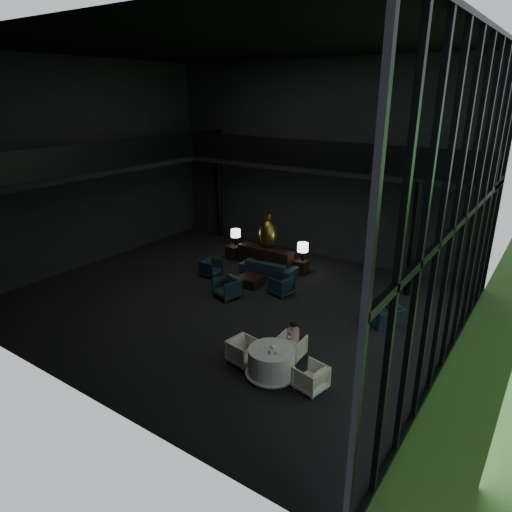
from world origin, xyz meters
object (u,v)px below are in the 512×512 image
Objects in this scene: lounge_armchair_south at (227,287)px; dining_chair_east at (310,378)px; lounge_armchair_west at (211,268)px; table_lamp_left at (236,234)px; lounge_armchair_east at (281,285)px; window_armchair at (385,314)px; dining_chair_north at (291,346)px; bronze_urn at (268,233)px; coffee_table at (251,281)px; child at (293,333)px; side_table_left at (233,252)px; side_table_right at (301,267)px; sofa at (269,265)px; console at (265,257)px; dining_chair_west at (243,351)px; table_lamp_right at (303,248)px; dining_table at (271,364)px.

lounge_armchair_south reaches higher than dining_chair_east.
lounge_armchair_south is (1.74, -1.22, 0.08)m from lounge_armchair_west.
table_lamp_left is 0.94× the size of lounge_armchair_east.
window_armchair is 3.50m from dining_chair_north.
bronze_urn is 2.06× the size of table_lamp_left.
dining_chair_east is at bearing -41.86° from coffee_table.
dining_chair_east is (5.45, -6.47, -1.05)m from bronze_urn.
side_table_left is at bearing -41.33° from child.
lounge_armchair_west reaches higher than side_table_right.
sofa is at bearing -50.60° from child.
coffee_table is at bearing -71.41° from console.
sofa is 3.45× the size of dining_chair_west.
side_table_right is 0.77m from table_lamp_right.
lounge_armchair_west is 6.35m from dining_chair_north.
dining_chair_north is at bearing -42.39° from table_lamp_left.
dining_chair_west is (5.04, -6.36, -0.73)m from table_lamp_left.
lounge_armchair_east reaches higher than dining_chair_north.
console is at bearing -78.07° from window_armchair.
console reaches higher than side_table_right.
coffee_table is (-1.33, 0.00, -0.18)m from lounge_armchair_east.
side_table_left is (-1.60, -0.06, -0.10)m from console.
lounge_armchair_east is 0.90× the size of lounge_armchair_south.
lounge_armchair_east reaches higher than lounge_armchair_west.
dining_table is (2.38, -4.34, -0.03)m from lounge_armchair_east.
sofa is at bearing -18.41° from side_table_left.
table_lamp_right is at bearing 91.44° from lounge_armchair_south.
console is 4.76× the size of side_table_right.
table_lamp_right is at bearing 90.00° from side_table_right.
bronze_urn is 1.74× the size of coffee_table.
bronze_urn reaches higher than dining_table.
table_lamp_left is at bearing -42.26° from child.
lounge_armchair_south is at bearing 81.62° from sofa.
side_table_left is 9.40m from dining_chair_east.
lounge_armchair_south is at bearing -105.91° from side_table_right.
table_lamp_left is at bearing -45.67° from dining_chair_north.
console is 1.74m from table_lamp_left.
table_lamp_left is (0.00, 0.18, 0.77)m from side_table_left.
lounge_armchair_west is 0.98× the size of dining_chair_west.
dining_chair_east is (4.84, -2.96, -0.08)m from lounge_armchair_south.
coffee_table is 1.30× the size of dining_chair_north.
dining_table is at bearing -75.63° from dining_chair_east.
dining_table reaches higher than window_armchair.
side_table_left is 0.87× the size of dining_chair_west.
coffee_table is at bearing 82.08° from sofa.
table_lamp_right is 1.08× the size of dining_chair_west.
dining_chair_east is (5.45, -6.28, -0.07)m from console.
lounge_armchair_east is 5.50m from dining_chair_east.
table_lamp_left reaches higher than side_table_right.
table_lamp_left is 0.84× the size of coffee_table.
dining_chair_east is (1.10, -0.97, 0.01)m from dining_chair_north.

